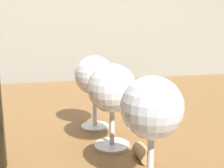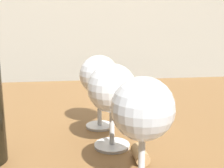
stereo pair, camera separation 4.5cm
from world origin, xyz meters
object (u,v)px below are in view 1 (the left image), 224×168
wine_glass_rose (112,90)px  wine_glass_white (94,76)px  cork (143,153)px  wine_glass_cabernet (152,110)px

wine_glass_rose → wine_glass_white: (-0.01, 0.10, 0.01)m
wine_glass_rose → wine_glass_white: bearing=96.8°
wine_glass_rose → cork: size_ratio=3.55×
wine_glass_cabernet → wine_glass_rose: wine_glass_rose is taller
wine_glass_cabernet → wine_glass_white: wine_glass_white is taller
wine_glass_white → cork: bearing=-73.1°
wine_glass_white → wine_glass_cabernet: bearing=-81.8°
wine_glass_cabernet → wine_glass_rose: (-0.02, 0.13, -0.00)m
wine_glass_cabernet → cork: bearing=76.9°
wine_glass_cabernet → cork: size_ratio=3.52×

